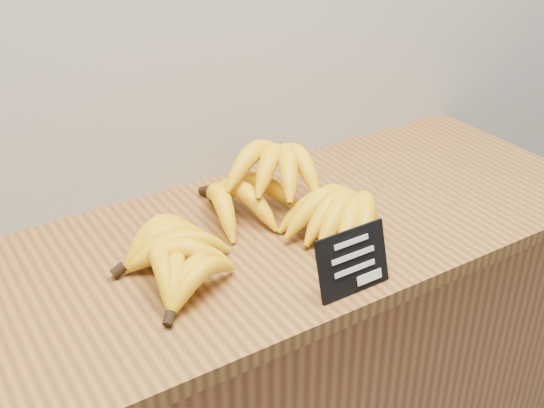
{
  "coord_description": "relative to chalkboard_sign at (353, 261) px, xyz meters",
  "views": [
    {
      "loc": [
        -0.41,
        1.83,
        1.6
      ],
      "look_at": [
        0.13,
        2.7,
        1.02
      ],
      "focal_mm": 45.0,
      "sensor_mm": 36.0,
      "label": 1
    }
  ],
  "objects": [
    {
      "name": "counter_top",
      "position": [
        -0.05,
        0.22,
        -0.07
      ],
      "size": [
        1.44,
        0.54,
        0.03
      ],
      "primitive_type": "cube",
      "color": "brown",
      "rests_on": "counter"
    },
    {
      "name": "chalkboard_sign",
      "position": [
        0.0,
        0.0,
        0.0
      ],
      "size": [
        0.13,
        0.04,
        0.1
      ],
      "primitive_type": "cube",
      "rotation": [
        -0.29,
        0.0,
        0.0
      ],
      "color": "black",
      "rests_on": "counter_top"
    },
    {
      "name": "banana_pile",
      "position": [
        -0.04,
        0.22,
        -0.01
      ],
      "size": [
        0.55,
        0.36,
        0.12
      ],
      "color": "yellow",
      "rests_on": "counter_top"
    }
  ]
}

